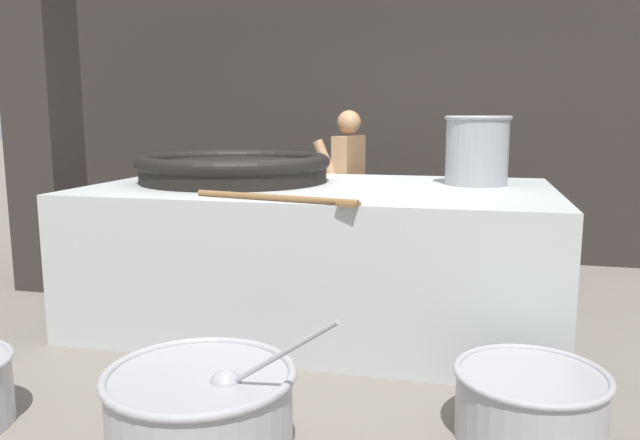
{
  "coord_description": "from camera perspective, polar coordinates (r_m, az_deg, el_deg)",
  "views": [
    {
      "loc": [
        1.1,
        -4.48,
        1.55
      ],
      "look_at": [
        0.0,
        0.0,
        0.78
      ],
      "focal_mm": 35.0,
      "sensor_mm": 36.0,
      "label": 1
    }
  ],
  "objects": [
    {
      "name": "prep_bowl_extra",
      "position": [
        3.29,
        18.65,
        -15.42
      ],
      "size": [
        0.74,
        0.74,
        0.35
      ],
      "color": "#9E9EA3",
      "rests_on": "ground_plane"
    },
    {
      "name": "cook",
      "position": [
        5.86,
        2.54,
        2.81
      ],
      "size": [
        0.42,
        0.62,
        1.6
      ],
      "rotation": [
        0.0,
        0.0,
        2.96
      ],
      "color": "#9E7551",
      "rests_on": "ground_plane"
    },
    {
      "name": "stirring_paddle",
      "position": [
        3.79,
        -3.47,
        1.99
      ],
      "size": [
        1.1,
        0.3,
        0.04
      ],
      "rotation": [
        0.0,
        0.0,
        -0.21
      ],
      "color": "brown",
      "rests_on": "hearth_platform"
    },
    {
      "name": "ground_plane",
      "position": [
        4.86,
        0.0,
        -9.05
      ],
      "size": [
        60.0,
        60.0,
        0.0
      ],
      "primitive_type": "plane",
      "color": "slate"
    },
    {
      "name": "back_wall",
      "position": [
        7.04,
        4.89,
        10.42
      ],
      "size": [
        7.15,
        0.24,
        3.32
      ],
      "primitive_type": "cube",
      "color": "#2D2826",
      "rests_on": "ground_plane"
    },
    {
      "name": "hearth_platform",
      "position": [
        4.72,
        0.0,
        -3.09
      ],
      "size": [
        3.36,
        1.95,
        1.03
      ],
      "color": "#B2B7B7",
      "rests_on": "ground_plane"
    },
    {
      "name": "giant_wok_near",
      "position": [
        4.97,
        -7.88,
        4.8
      ],
      "size": [
        1.52,
        1.52,
        0.22
      ],
      "color": "black",
      "rests_on": "hearth_platform"
    },
    {
      "name": "stock_pot",
      "position": [
        4.83,
        14.16,
        6.29
      ],
      "size": [
        0.49,
        0.49,
        0.52
      ],
      "color": "gray",
      "rests_on": "hearth_platform"
    },
    {
      "name": "prep_bowl_vegetables",
      "position": [
        2.98,
        -10.82,
        -16.72
      ],
      "size": [
        1.11,
        0.87,
        0.78
      ],
      "color": "#9E9EA3",
      "rests_on": "ground_plane"
    },
    {
      "name": "support_pillar",
      "position": [
        6.1,
        -24.07,
        9.79
      ],
      "size": [
        0.48,
        0.48,
        3.32
      ],
      "primitive_type": "cube",
      "color": "#2D2826",
      "rests_on": "ground_plane"
    }
  ]
}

